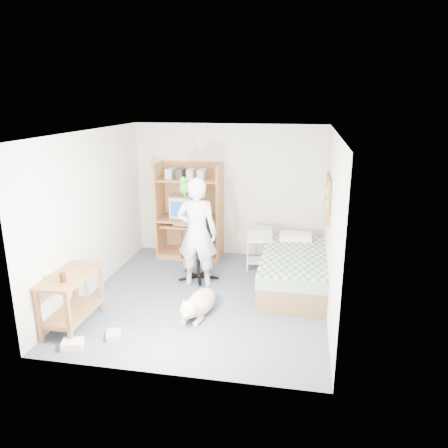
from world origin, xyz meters
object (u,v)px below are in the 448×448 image
side_desk (71,292)px  person (197,233)px  bed (294,270)px  computer_hutch (190,214)px  dog (199,303)px  printer_cart (259,248)px  office_chair (199,256)px

side_desk → person: size_ratio=0.56×
bed → person: size_ratio=1.13×
bed → computer_hutch: bearing=150.7°
computer_hutch → person: 1.41m
dog → printer_cart: bearing=81.7°
computer_hutch → dog: (0.73, -2.32, -0.65)m
person → computer_hutch: bearing=-70.2°
office_chair → person: bearing=-80.3°
person → dog: (0.26, -0.99, -0.72)m
side_desk → person: person is taller
person → printer_cart: (0.90, 0.91, -0.52)m
bed → printer_cart: (-0.63, 0.71, 0.09)m
computer_hutch → side_desk: (-0.85, -2.94, -0.33)m
bed → side_desk: side_desk is taller
side_desk → bed: bearing=32.5°
side_desk → office_chair: size_ratio=0.93×
bed → dog: size_ratio=1.91×
office_chair → dog: office_chair is taller
dog → person: bearing=115.2°
printer_cart → bed: bearing=-55.7°
office_chair → dog: bearing=-75.9°
dog → printer_cart: printer_cart is taller
bed → person: bearing=-172.3°
computer_hutch → office_chair: (0.41, -1.02, -0.44)m
side_desk → office_chair: (1.26, 1.92, -0.11)m
printer_cart → dog: bearing=-116.1°
side_desk → office_chair: bearing=56.6°
computer_hutch → bed: computer_hutch is taller
computer_hutch → dog: 2.51m
bed → office_chair: (-1.59, 0.10, 0.10)m
computer_hutch → printer_cart: 1.50m
bed → office_chair: 1.59m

